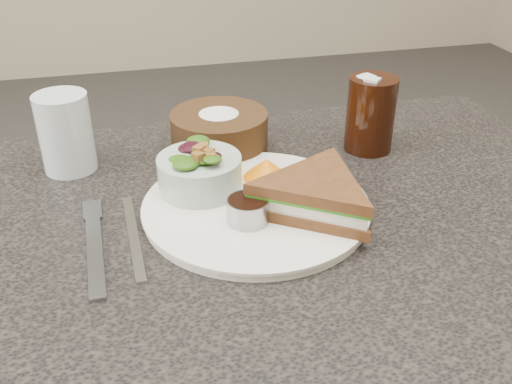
{
  "coord_description": "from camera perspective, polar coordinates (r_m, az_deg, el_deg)",
  "views": [
    {
      "loc": [
        -0.16,
        -0.6,
        1.15
      ],
      "look_at": [
        -0.01,
        0.03,
        0.78
      ],
      "focal_mm": 40.0,
      "sensor_mm": 36.0,
      "label": 1
    }
  ],
  "objects": [
    {
      "name": "dinner_plate",
      "position": [
        0.75,
        0.0,
        -1.55
      ],
      "size": [
        0.3,
        0.3,
        0.01
      ],
      "primitive_type": "cylinder",
      "color": "white",
      "rests_on": "dining_table"
    },
    {
      "name": "sandwich",
      "position": [
        0.73,
        5.97,
        -0.3
      ],
      "size": [
        0.26,
        0.26,
        0.05
      ],
      "primitive_type": null,
      "rotation": [
        0.0,
        0.0,
        -0.6
      ],
      "color": "#56301B",
      "rests_on": "dinner_plate"
    },
    {
      "name": "salad_bowl",
      "position": [
        0.77,
        -5.68,
        2.45
      ],
      "size": [
        0.14,
        0.14,
        0.07
      ],
      "primitive_type": null,
      "rotation": [
        0.0,
        0.0,
        -0.28
      ],
      "color": "#9EB5A7",
      "rests_on": "dinner_plate"
    },
    {
      "name": "dressing_ramekin",
      "position": [
        0.71,
        -0.8,
        -1.87
      ],
      "size": [
        0.07,
        0.07,
        0.03
      ],
      "primitive_type": "cylinder",
      "rotation": [
        0.0,
        0.0,
        -0.33
      ],
      "color": "gray",
      "rests_on": "dinner_plate"
    },
    {
      "name": "orange_wedge",
      "position": [
        0.81,
        1.04,
        2.37
      ],
      "size": [
        0.1,
        0.1,
        0.03
      ],
      "primitive_type": "cone",
      "rotation": [
        0.0,
        0.0,
        0.72
      ],
      "color": "orange",
      "rests_on": "dinner_plate"
    },
    {
      "name": "fork",
      "position": [
        0.71,
        -15.82,
        -5.62
      ],
      "size": [
        0.02,
        0.19,
        0.01
      ],
      "primitive_type": "cube",
      "rotation": [
        0.0,
        0.0,
        0.03
      ],
      "color": "#8F9299",
      "rests_on": "dining_table"
    },
    {
      "name": "knife",
      "position": [
        0.72,
        -12.15,
        -4.33
      ],
      "size": [
        0.02,
        0.19,
        0.0
      ],
      "primitive_type": "cube",
      "rotation": [
        0.0,
        0.0,
        0.03
      ],
      "color": "#B2B2B3",
      "rests_on": "dining_table"
    },
    {
      "name": "bread_basket",
      "position": [
        0.9,
        -3.71,
        6.65
      ],
      "size": [
        0.16,
        0.16,
        0.09
      ],
      "primitive_type": null,
      "rotation": [
        0.0,
        0.0,
        -0.06
      ],
      "color": "#452C18",
      "rests_on": "dining_table"
    },
    {
      "name": "cola_glass",
      "position": [
        0.92,
        11.42,
        7.98
      ],
      "size": [
        0.1,
        0.1,
        0.13
      ],
      "primitive_type": null,
      "rotation": [
        0.0,
        0.0,
        -0.37
      ],
      "color": "black",
      "rests_on": "dining_table"
    },
    {
      "name": "water_glass",
      "position": [
        0.88,
        -18.51,
        5.63
      ],
      "size": [
        0.09,
        0.09,
        0.12
      ],
      "primitive_type": "cylinder",
      "rotation": [
        0.0,
        0.0,
        -0.18
      ],
      "color": "silver",
      "rests_on": "dining_table"
    }
  ]
}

